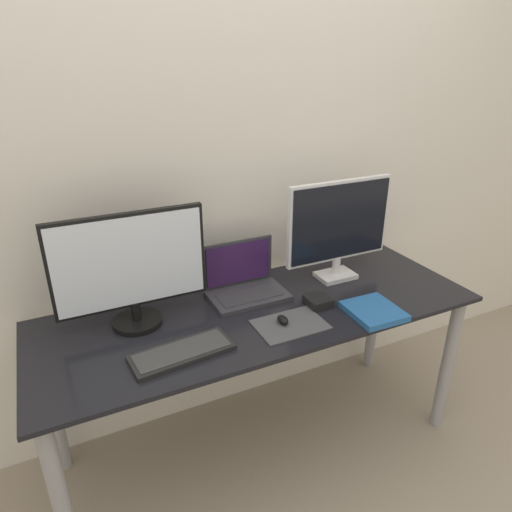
% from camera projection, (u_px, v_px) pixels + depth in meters
% --- Properties ---
extents(ground_plane, '(12.00, 12.00, 0.00)m').
position_uv_depth(ground_plane, '(295.00, 497.00, 1.83)').
color(ground_plane, gray).
extents(wall_back, '(7.00, 0.05, 2.50)m').
position_uv_depth(wall_back, '(221.00, 153.00, 1.89)').
color(wall_back, silver).
rests_on(wall_back, ground_plane).
extents(desk, '(1.74, 0.63, 0.71)m').
position_uv_depth(desk, '(261.00, 333.00, 1.84)').
color(desk, black).
rests_on(desk, ground_plane).
extents(monitor_left, '(0.54, 0.18, 0.43)m').
position_uv_depth(monitor_left, '(131.00, 268.00, 1.61)').
color(monitor_left, black).
rests_on(monitor_left, desk).
extents(monitor_right, '(0.50, 0.12, 0.44)m').
position_uv_depth(monitor_right, '(339.00, 226.00, 1.95)').
color(monitor_right, silver).
rests_on(monitor_right, desk).
extents(laptop, '(0.32, 0.21, 0.22)m').
position_uv_depth(laptop, '(244.00, 282.00, 1.89)').
color(laptop, '#333338').
rests_on(laptop, desk).
extents(keyboard, '(0.35, 0.17, 0.02)m').
position_uv_depth(keyboard, '(182.00, 352.00, 1.52)').
color(keyboard, black).
rests_on(keyboard, desk).
extents(mousepad, '(0.26, 0.18, 0.00)m').
position_uv_depth(mousepad, '(290.00, 325.00, 1.69)').
color(mousepad, '#47474C').
rests_on(mousepad, desk).
extents(mouse, '(0.04, 0.06, 0.03)m').
position_uv_depth(mouse, '(283.00, 320.00, 1.69)').
color(mouse, black).
rests_on(mouse, mousepad).
extents(book, '(0.20, 0.21, 0.02)m').
position_uv_depth(book, '(374.00, 311.00, 1.76)').
color(book, '#235B9E').
rests_on(book, desk).
extents(power_brick, '(0.09, 0.09, 0.04)m').
position_uv_depth(power_brick, '(318.00, 301.00, 1.82)').
color(power_brick, black).
rests_on(power_brick, desk).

